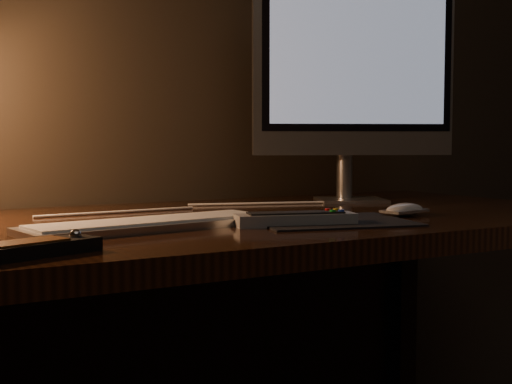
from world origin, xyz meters
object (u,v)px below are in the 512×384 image
tv_remote (296,219)px  monitor (353,76)px  desk (207,277)px  mouse (405,211)px  keyboard (150,224)px  media_remote (40,247)px

tv_remote → monitor: bearing=57.7°
desk → mouse: 0.42m
keyboard → media_remote: media_remote is taller
media_remote → desk: bearing=21.8°
keyboard → media_remote: (-0.23, -0.19, 0.00)m
desk → media_remote: media_remote is taller
desk → media_remote: 0.56m
media_remote → monitor: bearing=8.5°
desk → keyboard: bearing=-138.3°
desk → media_remote: bearing=-139.4°
desk → keyboard: size_ratio=3.63×
monitor → keyboard: 0.73m
mouse → media_remote: (-0.73, -0.12, 0.00)m
monitor → desk: bearing=-144.9°
keyboard → mouse: mouse is taller
media_remote → tv_remote: size_ratio=0.76×
desk → tv_remote: size_ratio=7.35×
media_remote → tv_remote: bearing=-6.6°
desk → mouse: bearing=-35.5°
monitor → mouse: bearing=-85.7°
keyboard → tv_remote: size_ratio=2.03×
desk → tv_remote: tv_remote is taller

